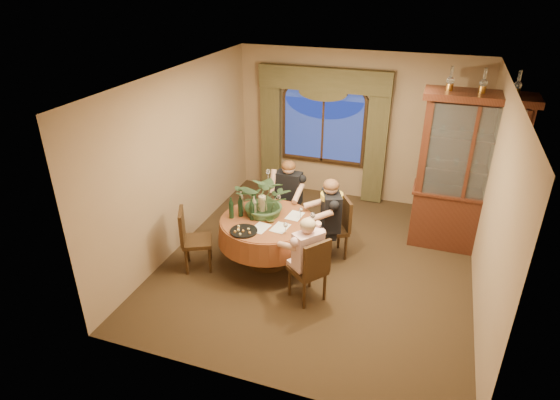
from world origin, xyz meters
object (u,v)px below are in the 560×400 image
(person_back, at_px, (289,198))
(person_scarf, at_px, (330,221))
(china_cabinet, at_px, (466,175))
(centerpiece_plant, at_px, (266,179))
(oil_lamp_left, at_px, (451,78))
(chair_front_left, at_px, (197,240))
(dining_table, at_px, (268,241))
(wine_bottle_3, at_px, (231,208))
(person_pink, at_px, (308,260))
(wine_bottle_0, at_px, (252,210))
(wine_bottle_5, at_px, (241,202))
(wine_bottle_1, at_px, (240,206))
(chair_right, at_px, (308,268))
(wine_bottle_2, at_px, (254,200))
(oil_lamp_right, at_px, (518,83))
(olive_bowl, at_px, (270,220))
(chair_back_right, at_px, (333,228))
(oil_lamp_center, at_px, (484,81))
(stoneware_vase, at_px, (262,205))
(chair_back, at_px, (286,205))
(wine_bottle_4, at_px, (254,206))

(person_back, relative_size, person_scarf, 0.97)
(china_cabinet, height_order, centerpiece_plant, china_cabinet)
(oil_lamp_left, xyz_separation_m, centerpiece_plant, (-2.33, -1.30, -1.35))
(chair_front_left, distance_m, person_back, 1.72)
(dining_table, height_order, wine_bottle_3, wine_bottle_3)
(person_pink, xyz_separation_m, wine_bottle_0, (-1.01, 0.55, 0.30))
(wine_bottle_5, bearing_deg, centerpiece_plant, 10.56)
(wine_bottle_1, relative_size, wine_bottle_3, 1.00)
(chair_right, relative_size, centerpiece_plant, 1.00)
(dining_table, bearing_deg, wine_bottle_2, 142.09)
(china_cabinet, height_order, wine_bottle_2, china_cabinet)
(oil_lamp_left, height_order, oil_lamp_right, same)
(dining_table, relative_size, china_cabinet, 0.59)
(olive_bowl, distance_m, wine_bottle_5, 0.56)
(wine_bottle_1, bearing_deg, chair_back_right, 23.08)
(person_scarf, bearing_deg, oil_lamp_center, -80.77)
(person_pink, relative_size, wine_bottle_2, 3.71)
(dining_table, distance_m, wine_bottle_2, 0.66)
(wine_bottle_2, height_order, wine_bottle_3, same)
(stoneware_vase, bearing_deg, oil_lamp_center, 25.07)
(stoneware_vase, bearing_deg, person_back, 79.35)
(stoneware_vase, xyz_separation_m, wine_bottle_1, (-0.28, -0.18, 0.02))
(stoneware_vase, height_order, wine_bottle_0, wine_bottle_0)
(person_back, bearing_deg, oil_lamp_left, -165.92)
(person_pink, bearing_deg, chair_right, 27.58)
(person_back, height_order, wine_bottle_3, person_back)
(oil_lamp_left, bearing_deg, stoneware_vase, -151.04)
(chair_back_right, relative_size, wine_bottle_0, 2.91)
(chair_right, bearing_deg, chair_back, 65.19)
(chair_right, bearing_deg, chair_back_right, 34.58)
(china_cabinet, xyz_separation_m, olive_bowl, (-2.62, -1.51, -0.48))
(china_cabinet, bearing_deg, wine_bottle_2, -157.63)
(china_cabinet, bearing_deg, oil_lamp_center, 0.00)
(dining_table, relative_size, wine_bottle_2, 4.48)
(oil_lamp_left, relative_size, wine_bottle_3, 1.03)
(chair_back, bearing_deg, person_back, 127.84)
(china_cabinet, distance_m, olive_bowl, 3.06)
(person_pink, bearing_deg, wine_bottle_2, 90.07)
(dining_table, distance_m, oil_lamp_center, 3.83)
(chair_front_left, distance_m, wine_bottle_4, 0.97)
(chair_right, bearing_deg, olive_bowl, 89.70)
(oil_lamp_left, distance_m, oil_lamp_center, 0.44)
(oil_lamp_left, xyz_separation_m, wine_bottle_1, (-2.66, -1.50, -1.75))
(stoneware_vase, bearing_deg, wine_bottle_3, -144.09)
(oil_lamp_right, relative_size, chair_front_left, 0.35)
(chair_front_left, bearing_deg, chair_back_right, 92.08)
(person_scarf, distance_m, wine_bottle_3, 1.49)
(wine_bottle_3, bearing_deg, wine_bottle_4, 27.54)
(wine_bottle_5, bearing_deg, wine_bottle_1, -72.49)
(centerpiece_plant, bearing_deg, wine_bottle_2, 163.66)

